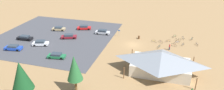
% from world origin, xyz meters
% --- Properties ---
extents(ground, '(160.00, 160.00, 0.00)m').
position_xyz_m(ground, '(0.00, 0.00, 0.00)').
color(ground, '#937047').
rests_on(ground, ground).
extents(parking_lot_asphalt, '(35.41, 35.13, 0.05)m').
position_xyz_m(parking_lot_asphalt, '(24.94, 0.45, 0.03)').
color(parking_lot_asphalt, '#424247').
rests_on(parking_lot_asphalt, ground).
extents(bike_pavilion, '(14.68, 9.32, 5.11)m').
position_xyz_m(bike_pavilion, '(-8.50, 12.87, 2.81)').
color(bike_pavilion, beige).
rests_on(bike_pavilion, ground).
extents(trash_bin, '(0.60, 0.60, 0.90)m').
position_xyz_m(trash_bin, '(-0.81, -5.11, 0.45)').
color(trash_bin, brown).
rests_on(trash_bin, ground).
extents(lot_sign, '(0.56, 0.08, 2.20)m').
position_xyz_m(lot_sign, '(5.53, -5.37, 1.41)').
color(lot_sign, '#99999E').
rests_on(lot_sign, ground).
extents(pine_far_west, '(3.74, 3.74, 8.14)m').
position_xyz_m(pine_far_west, '(13.94, 29.53, 5.46)').
color(pine_far_west, brown).
rests_on(pine_far_west, ground).
extents(pine_west, '(2.98, 2.98, 7.65)m').
position_xyz_m(pine_west, '(6.55, 24.17, 5.12)').
color(pine_west, brown).
rests_on(pine_west, ground).
extents(bicycle_teal_front_row, '(0.75, 1.56, 0.90)m').
position_xyz_m(bicycle_teal_front_row, '(-16.39, -8.49, 0.39)').
color(bicycle_teal_front_row, black).
rests_on(bicycle_teal_front_row, ground).
extents(bicycle_white_edge_north, '(0.62, 1.68, 0.80)m').
position_xyz_m(bicycle_white_edge_north, '(-17.57, -4.92, 0.35)').
color(bicycle_white_edge_north, black).
rests_on(bicycle_white_edge_north, ground).
extents(bicycle_blue_yard_center, '(1.50, 1.00, 0.78)m').
position_xyz_m(bicycle_blue_yard_center, '(-12.08, -4.74, 0.36)').
color(bicycle_blue_yard_center, black).
rests_on(bicycle_blue_yard_center, ground).
extents(bicycle_orange_yard_right, '(1.42, 0.91, 0.77)m').
position_xyz_m(bicycle_orange_yard_right, '(-9.58, -5.09, 0.35)').
color(bicycle_orange_yard_right, black).
rests_on(bicycle_orange_yard_right, ground).
extents(bicycle_green_edge_south, '(1.23, 1.24, 0.83)m').
position_xyz_m(bicycle_green_edge_south, '(-11.25, -9.23, 0.36)').
color(bicycle_green_edge_south, black).
rests_on(bicycle_green_edge_south, ground).
extents(bicycle_red_trailside, '(1.57, 0.99, 0.87)m').
position_xyz_m(bicycle_red_trailside, '(-11.25, -2.31, 0.39)').
color(bicycle_red_trailside, black).
rests_on(bicycle_red_trailside, ground).
extents(bicycle_silver_yard_left, '(0.80, 1.53, 0.79)m').
position_xyz_m(bicycle_silver_yard_left, '(-13.75, -3.54, 0.36)').
color(bicycle_silver_yard_left, black).
rests_on(bicycle_silver_yard_left, ground).
extents(bicycle_purple_near_sign, '(1.21, 1.25, 0.74)m').
position_xyz_m(bicycle_purple_near_sign, '(-7.52, -3.85, 0.35)').
color(bicycle_purple_near_sign, black).
rests_on(bicycle_purple_near_sign, ground).
extents(bicycle_black_lone_east, '(1.59, 0.48, 0.74)m').
position_xyz_m(bicycle_black_lone_east, '(-12.34, -6.74, 0.34)').
color(bicycle_black_lone_east, black).
rests_on(bicycle_black_lone_east, ground).
extents(bicycle_yellow_by_bin, '(1.65, 0.75, 0.88)m').
position_xyz_m(bicycle_yellow_by_bin, '(-5.60, -3.61, 0.38)').
color(bicycle_yellow_by_bin, black).
rests_on(bicycle_yellow_by_bin, ground).
extents(bicycle_teal_mid_cluster, '(0.70, 1.75, 0.90)m').
position_xyz_m(bicycle_teal_mid_cluster, '(-7.27, -0.07, 0.39)').
color(bicycle_teal_mid_cluster, black).
rests_on(bicycle_teal_mid_cluster, ground).
extents(bicycle_white_back_row, '(0.75, 1.55, 0.85)m').
position_xyz_m(bicycle_white_back_row, '(-13.91, -8.34, 0.38)').
color(bicycle_white_back_row, black).
rests_on(bicycle_white_back_row, ground).
extents(car_maroon_inner_stall, '(4.99, 3.24, 1.34)m').
position_xyz_m(car_maroon_inner_stall, '(19.85, 0.74, 0.72)').
color(car_maroon_inner_stall, maroon).
rests_on(car_maroon_inner_stall, parking_lot_asphalt).
extents(car_green_near_entry, '(4.67, 2.46, 1.32)m').
position_xyz_m(car_green_near_entry, '(17.04, 13.22, 0.71)').
color(car_green_near_entry, '#1E6B3D').
rests_on(car_green_near_entry, parking_lot_asphalt).
extents(car_white_end_stall, '(4.74, 3.02, 1.48)m').
position_xyz_m(car_white_end_stall, '(25.30, 7.65, 0.77)').
color(car_white_end_stall, white).
rests_on(car_white_end_stall, parking_lot_asphalt).
extents(car_black_second_row, '(4.73, 2.03, 1.37)m').
position_xyz_m(car_black_second_row, '(32.16, 5.49, 0.73)').
color(car_black_second_row, black).
rests_on(car_black_second_row, parking_lot_asphalt).
extents(car_tan_aisle_side, '(4.50, 2.63, 1.33)m').
position_xyz_m(car_tan_aisle_side, '(26.34, -4.57, 0.72)').
color(car_tan_aisle_side, tan).
rests_on(car_tan_aisle_side, parking_lot_asphalt).
extents(car_silver_front_row, '(4.71, 2.05, 1.47)m').
position_xyz_m(car_silver_front_row, '(11.09, -5.56, 0.77)').
color(car_silver_front_row, '#BCBCC1').
rests_on(car_silver_front_row, parking_lot_asphalt).
extents(car_red_mid_lot, '(4.86, 2.99, 1.47)m').
position_xyz_m(car_red_mid_lot, '(18.46, -7.83, 0.77)').
color(car_red_mid_lot, red).
rests_on(car_red_mid_lot, parking_lot_asphalt).
extents(car_blue_far_end, '(4.84, 2.64, 1.37)m').
position_xyz_m(car_blue_far_end, '(30.72, 12.26, 0.74)').
color(car_blue_far_end, '#1E42B2').
rests_on(car_blue_far_end, parking_lot_asphalt).
extents(visitor_near_lot, '(0.36, 0.38, 1.83)m').
position_xyz_m(visitor_near_lot, '(-10.10, 0.44, 0.96)').
color(visitor_near_lot, '#2D3347').
rests_on(visitor_near_lot, ground).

